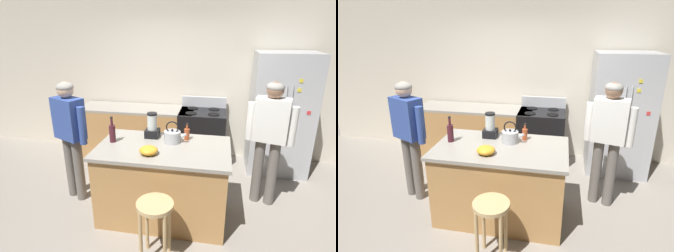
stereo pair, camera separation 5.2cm
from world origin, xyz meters
TOP-DOWN VIEW (x-y plane):
  - ground_plane at (0.00, 0.00)m, footprint 14.00×14.00m
  - back_wall at (0.00, 1.95)m, footprint 8.00×0.10m
  - kitchen_island at (0.00, 0.00)m, footprint 1.54×0.93m
  - back_counter_run at (-0.80, 1.55)m, footprint 2.00×0.64m
  - refrigerator at (1.56, 1.50)m, footprint 0.90×0.73m
  - stove_range at (0.36, 1.52)m, footprint 0.76×0.65m
  - person_by_island_left at (-1.25, 0.16)m, footprint 0.58×0.36m
  - person_by_sink_right at (1.25, 0.50)m, footprint 0.59×0.31m
  - bar_stool at (0.07, -0.73)m, footprint 0.36×0.36m
  - blender_appliance at (-0.20, 0.28)m, footprint 0.17×0.17m
  - bottle_wine at (-0.63, 0.04)m, footprint 0.08×0.08m
  - bottle_cooking_sauce at (0.24, 0.26)m, footprint 0.06×0.06m
  - mixing_bowl at (-0.12, -0.23)m, footprint 0.21×0.21m
  - tea_kettle at (0.08, 0.15)m, footprint 0.28×0.20m

SIDE VIEW (x-z plane):
  - ground_plane at x=0.00m, z-range 0.00..0.00m
  - back_counter_run at x=-0.80m, z-range 0.00..0.92m
  - kitchen_island at x=0.00m, z-range 0.00..0.92m
  - stove_range at x=0.36m, z-range -0.08..1.02m
  - bar_stool at x=0.07m, z-range 0.18..0.85m
  - refrigerator at x=1.56m, z-range 0.00..1.89m
  - mixing_bowl at x=-0.12m, z-range 0.92..1.01m
  - person_by_island_left at x=-1.25m, z-range 0.17..1.78m
  - person_by_sink_right at x=1.25m, z-range 0.18..1.81m
  - bottle_cooking_sauce at x=0.24m, z-range 0.89..1.11m
  - tea_kettle at x=0.08m, z-range 0.87..1.13m
  - bottle_wine at x=-0.63m, z-range 0.88..1.19m
  - blender_appliance at x=-0.20m, z-range 0.90..1.21m
  - back_wall at x=0.00m, z-range 0.00..2.70m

